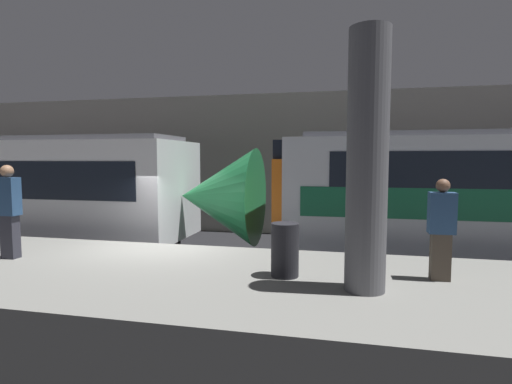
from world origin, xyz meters
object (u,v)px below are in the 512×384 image
at_px(trash_bin, 285,250).
at_px(person_waiting, 441,228).
at_px(person_walking, 9,209).
at_px(support_pillar_near, 367,162).

bearing_deg(trash_bin, person_waiting, 7.87).
height_order(person_waiting, person_walking, person_walking).
xyz_separation_m(person_waiting, trash_bin, (-2.36, -0.33, -0.39)).
height_order(support_pillar_near, person_walking, support_pillar_near).
relative_size(person_walking, trash_bin, 2.05).
relative_size(person_waiting, trash_bin, 1.83).
bearing_deg(support_pillar_near, trash_bin, 160.37).
bearing_deg(person_walking, trash_bin, -0.35).
bearing_deg(trash_bin, person_walking, 179.65).
height_order(person_waiting, trash_bin, person_waiting).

